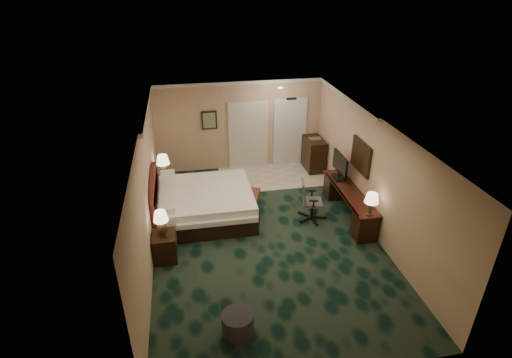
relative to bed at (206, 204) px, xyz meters
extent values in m
cube|color=black|center=(1.26, -1.08, -0.36)|extent=(5.00, 7.50, 0.00)
cube|color=white|center=(1.26, -1.08, 2.34)|extent=(5.00, 7.50, 0.00)
cube|color=tan|center=(1.26, 2.67, 0.99)|extent=(5.00, 0.00, 2.70)
cube|color=tan|center=(1.26, -4.83, 0.99)|extent=(5.00, 0.00, 2.70)
cube|color=tan|center=(-1.24, -1.08, 0.99)|extent=(0.00, 7.50, 2.70)
cube|color=tan|center=(3.76, -1.08, 0.99)|extent=(0.00, 7.50, 2.70)
cube|color=beige|center=(2.16, 1.82, -0.36)|extent=(3.20, 1.70, 0.01)
cube|color=silver|center=(2.81, 2.64, 0.69)|extent=(1.02, 0.06, 2.18)
cube|color=#B9B4A2|center=(1.51, 2.63, 0.69)|extent=(1.20, 0.06, 2.10)
cube|color=#4C6E5D|center=(0.36, 2.63, 1.24)|extent=(0.45, 0.06, 0.55)
cube|color=white|center=(3.72, -0.48, 1.19)|extent=(0.05, 0.95, 0.75)
cube|color=white|center=(0.00, 0.00, 0.00)|extent=(2.28, 2.11, 0.72)
cube|color=black|center=(-0.98, -1.49, -0.06)|extent=(0.48, 0.55, 0.60)
cube|color=black|center=(-1.00, 1.21, -0.08)|extent=(0.44, 0.51, 0.56)
cube|color=brown|center=(1.06, -0.07, -0.15)|extent=(0.81, 1.32, 0.42)
cylinder|color=#27262D|center=(0.25, -3.73, -0.17)|extent=(0.59, 0.59, 0.39)
cube|color=black|center=(3.48, -0.62, -0.01)|extent=(0.52, 2.42, 0.70)
cube|color=black|center=(3.46, 0.09, 0.67)|extent=(0.08, 0.87, 0.67)
cube|color=black|center=(3.45, 2.12, 0.13)|extent=(0.52, 0.93, 0.98)
camera|label=1|loc=(-0.33, -8.53, 5.12)|focal=28.00mm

